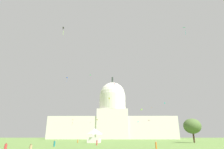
# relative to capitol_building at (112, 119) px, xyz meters

# --- Properties ---
(capitol_building) EXTENTS (128.09, 27.80, 65.77)m
(capitol_building) POSITION_rel_capitol_building_xyz_m (0.00, 0.00, 0.00)
(capitol_building) COLOR silver
(capitol_building) RESTS_ON ground_plane
(event_tent) EXTENTS (5.98, 6.20, 6.02)m
(event_tent) POSITION_rel_capitol_building_xyz_m (-6.74, -110.13, -16.53)
(event_tent) COLOR white
(event_tent) RESTS_ON ground_plane
(tree_east_far) EXTENTS (8.33, 8.01, 10.33)m
(tree_east_far) POSITION_rel_capitol_building_xyz_m (37.03, -109.86, -12.64)
(tree_east_far) COLOR #42301E
(tree_east_far) RESTS_ON ground_plane
(person_orange_mid_left) EXTENTS (0.44, 0.44, 1.55)m
(person_orange_mid_left) POSITION_rel_capitol_building_xyz_m (-13.48, -112.45, -18.93)
(person_orange_mid_left) COLOR orange
(person_orange_mid_left) RESTS_ON ground_plane
(person_tan_front_center) EXTENTS (0.60, 0.60, 1.48)m
(person_tan_front_center) POSITION_rel_capitol_building_xyz_m (-11.85, -162.02, -19.00)
(person_tan_front_center) COLOR tan
(person_tan_front_center) RESTS_ON ground_plane
(person_red_near_tent) EXTENTS (0.44, 0.44, 1.68)m
(person_red_near_tent) POSITION_rel_capitol_building_xyz_m (-3.34, -133.76, -18.88)
(person_red_near_tent) COLOR red
(person_red_near_tent) RESTS_ON ground_plane
(person_orange_mid_right) EXTENTS (0.37, 0.37, 1.69)m
(person_orange_mid_right) POSITION_rel_capitol_building_xyz_m (11.29, -152.28, -18.86)
(person_orange_mid_right) COLOR orange
(person_orange_mid_right) RESTS_ON ground_plane
(person_teal_near_tree_west) EXTENTS (0.63, 0.63, 1.67)m
(person_teal_near_tree_west) POSITION_rel_capitol_building_xyz_m (-14.51, -140.91, -18.90)
(person_teal_near_tree_west) COLOR #1E757A
(person_teal_near_tree_west) RESTS_ON ground_plane
(person_red_back_center) EXTENTS (0.59, 0.59, 1.51)m
(person_red_back_center) POSITION_rel_capitol_building_xyz_m (-19.12, -156.73, -18.99)
(person_red_back_center) COLOR red
(person_red_back_center) RESTS_ON ground_plane
(kite_turquoise_high) EXTENTS (1.18, 1.08, 3.15)m
(kite_turquoise_high) POSITION_rel_capitol_building_xyz_m (31.25, -129.82, 25.01)
(kite_turquoise_high) COLOR teal
(kite_gold_low) EXTENTS (1.00, 0.95, 1.16)m
(kite_gold_low) POSITION_rel_capitol_building_xyz_m (-11.85, -44.23, -4.18)
(kite_gold_low) COLOR gold
(kite_violet_low) EXTENTS (1.43, 1.30, 0.41)m
(kite_violet_low) POSITION_rel_capitol_building_xyz_m (-17.09, -44.81, -6.79)
(kite_violet_low) COLOR purple
(kite_black_high) EXTENTS (0.96, 1.66, 2.88)m
(kite_black_high) POSITION_rel_capitol_building_xyz_m (-15.40, -139.53, 18.92)
(kite_black_high) COLOR black
(kite_green_high) EXTENTS (0.82, 0.27, 4.02)m
(kite_green_high) POSITION_rel_capitol_building_xyz_m (-21.08, -28.86, 38.63)
(kite_green_high) COLOR green
(kite_magenta_low) EXTENTS (1.41, 1.27, 0.25)m
(kite_magenta_low) POSITION_rel_capitol_building_xyz_m (18.81, -106.30, -10.04)
(kite_magenta_low) COLOR #D1339E
(kite_blue_high) EXTENTS (0.89, 0.87, 3.44)m
(kite_blue_high) POSITION_rel_capitol_building_xyz_m (-29.94, -77.63, 20.85)
(kite_blue_high) COLOR blue
(kite_orange_mid) EXTENTS (1.19, 1.38, 0.21)m
(kite_orange_mid) POSITION_rel_capitol_building_xyz_m (32.52, -46.45, 4.85)
(kite_orange_mid) COLOR orange
(kite_cyan_low) EXTENTS (0.89, 0.90, 0.86)m
(kite_cyan_low) POSITION_rel_capitol_building_xyz_m (23.80, -23.10, -4.36)
(kite_cyan_low) COLOR #33BCDB
(kite_white_high) EXTENTS (1.35, 0.79, 3.36)m
(kite_white_high) POSITION_rel_capitol_building_xyz_m (-0.03, -21.90, 34.52)
(kite_white_high) COLOR white
(kite_yellow_mid) EXTENTS (0.88, 0.71, 3.23)m
(kite_yellow_mid) POSITION_rel_capitol_building_xyz_m (-1.15, -78.21, 6.01)
(kite_yellow_mid) COLOR yellow
(kite_red_low) EXTENTS (0.76, 1.21, 1.87)m
(kite_red_low) POSITION_rel_capitol_building_xyz_m (-14.78, -120.76, -11.19)
(kite_red_low) COLOR red
(kite_lime_mid) EXTENTS (1.33, 1.29, 1.20)m
(kite_lime_mid) POSITION_rel_capitol_building_xyz_m (24.15, -46.07, 3.64)
(kite_lime_mid) COLOR #8CD133
(kite_pink_high) EXTENTS (1.09, 1.10, 1.09)m
(kite_pink_high) POSITION_rel_capitol_building_xyz_m (2.22, -46.49, 25.19)
(kite_pink_high) COLOR pink
(kite_turquoise_mid) EXTENTS (0.76, 0.68, 1.23)m
(kite_turquoise_mid) POSITION_rel_capitol_building_xyz_m (41.00, -54.57, 7.34)
(kite_turquoise_mid) COLOR teal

